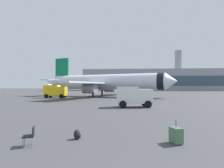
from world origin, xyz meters
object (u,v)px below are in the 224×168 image
at_px(service_truck, 55,91).
at_px(safety_cone_mid, 50,95).
at_px(cargo_van, 134,96).
at_px(airplane_at_gate, 104,82).
at_px(traveller_backpack, 77,135).
at_px(gate_chair, 30,135).
at_px(airplane_taxiing, 57,87).
at_px(safety_cone_near, 85,94).
at_px(rolling_suitcase, 176,135).

bearing_deg(service_truck, safety_cone_mid, 122.16).
bearing_deg(cargo_van, airplane_at_gate, 106.05).
xyz_separation_m(cargo_van, traveller_backpack, (-3.50, -14.44, -1.22)).
distance_m(service_truck, traveller_backpack, 34.28).
distance_m(safety_cone_mid, gate_chair, 41.76).
distance_m(airplane_at_gate, gate_chair, 38.34).
xyz_separation_m(airplane_taxiing, gate_chair, (35.77, -97.30, -1.90)).
bearing_deg(safety_cone_near, airplane_at_gate, -47.32).
distance_m(safety_cone_near, safety_cone_mid, 10.08).
relative_size(airplane_at_gate, traveller_backpack, 72.05).
bearing_deg(airplane_at_gate, safety_cone_near, 132.68).
distance_m(cargo_van, gate_chair, 16.54).
bearing_deg(gate_chair, airplane_taxiing, 110.18).
relative_size(cargo_van, gate_chair, 5.32).
relative_size(airplane_taxiing, rolling_suitcase, 20.91).
xyz_separation_m(airplane_at_gate, gate_chair, (1.17, -38.20, -3.16)).
bearing_deg(safety_cone_mid, rolling_suitcase, -59.88).
distance_m(safety_cone_near, traveller_backpack, 44.75).
bearing_deg(traveller_backpack, safety_cone_near, 101.93).
bearing_deg(gate_chair, safety_cone_near, 99.37).
bearing_deg(service_truck, traveller_backpack, -66.98).
distance_m(airplane_at_gate, airplane_taxiing, 68.50).
xyz_separation_m(cargo_van, safety_cone_near, (-12.75, 29.35, -1.04)).
height_order(cargo_van, safety_cone_near, cargo_van).
bearing_deg(safety_cone_near, traveller_backpack, -78.07).
bearing_deg(service_truck, cargo_van, -45.33).
relative_size(airplane_taxiing, safety_cone_mid, 31.27).
distance_m(airplane_at_gate, safety_cone_mid, 14.62).
relative_size(safety_cone_mid, traveller_backpack, 1.53).
height_order(safety_cone_mid, gate_chair, gate_chair).
xyz_separation_m(rolling_suitcase, traveller_backpack, (-4.80, 0.35, -0.16)).
xyz_separation_m(cargo_van, gate_chair, (-5.33, -15.63, -0.95)).
height_order(service_truck, traveller_backpack, service_truck).
xyz_separation_m(airplane_at_gate, airplane_taxiing, (-34.60, 59.10, -1.26)).
bearing_deg(airplane_taxiing, gate_chair, -69.82).
bearing_deg(gate_chair, airplane_at_gate, 91.75).
relative_size(airplane_taxiing, gate_chair, 26.75).
bearing_deg(traveller_backpack, rolling_suitcase, -4.13).
bearing_deg(cargo_van, service_truck, 134.67).
relative_size(safety_cone_near, traveller_backpack, 1.73).
relative_size(safety_cone_near, rolling_suitcase, 0.75).
xyz_separation_m(airplane_taxiing, cargo_van, (41.09, -81.67, -0.94)).
bearing_deg(airplane_at_gate, rolling_suitcase, -78.21).
xyz_separation_m(safety_cone_near, safety_cone_mid, (-7.98, -6.16, -0.05)).
height_order(airplane_taxiing, gate_chair, airplane_taxiing).
bearing_deg(safety_cone_mid, traveller_backpack, -65.39).
relative_size(service_truck, cargo_van, 1.05).
relative_size(service_truck, gate_chair, 5.59).
bearing_deg(service_truck, gate_chair, -70.53).
height_order(service_truck, safety_cone_mid, service_truck).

